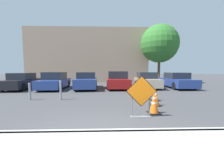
# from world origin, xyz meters

# --- Properties ---
(ground_plane) EXTENTS (96.00, 96.00, 0.00)m
(ground_plane) POSITION_xyz_m (0.00, 10.00, 0.00)
(ground_plane) COLOR #3D3D3F
(sidewalk_strip) EXTENTS (26.54, 2.68, 0.14)m
(sidewalk_strip) POSITION_xyz_m (0.00, -1.34, 0.07)
(sidewalk_strip) COLOR #999993
(sidewalk_strip) RESTS_ON ground_plane
(curb_lip) EXTENTS (26.54, 0.20, 0.14)m
(curb_lip) POSITION_xyz_m (0.00, 0.00, 0.07)
(curb_lip) COLOR #999993
(curb_lip) RESTS_ON ground_plane
(road_closed_sign) EXTENTS (1.08, 0.20, 1.47)m
(road_closed_sign) POSITION_xyz_m (1.60, 1.44, 0.80)
(road_closed_sign) COLOR black
(road_closed_sign) RESTS_ON ground_plane
(traffic_cone_nearest) EXTENTS (0.47, 0.47, 0.81)m
(traffic_cone_nearest) POSITION_xyz_m (2.21, 1.91, 0.39)
(traffic_cone_nearest) COLOR black
(traffic_cone_nearest) RESTS_ON ground_plane
(traffic_cone_second) EXTENTS (0.46, 0.46, 0.77)m
(traffic_cone_second) POSITION_xyz_m (2.67, 3.13, 0.37)
(traffic_cone_second) COLOR black
(traffic_cone_second) RESTS_ON ground_plane
(traffic_cone_third) EXTENTS (0.45, 0.45, 0.70)m
(traffic_cone_third) POSITION_xyz_m (3.04, 4.30, 0.34)
(traffic_cone_third) COLOR black
(traffic_cone_third) RESTS_ON ground_plane
(parked_car_nearest) EXTENTS (1.88, 4.46, 1.41)m
(parked_car_nearest) POSITION_xyz_m (-6.99, 9.56, 0.66)
(parked_car_nearest) COLOR black
(parked_car_nearest) RESTS_ON ground_plane
(parked_car_second) EXTENTS (2.02, 4.68, 1.48)m
(parked_car_second) POSITION_xyz_m (-4.21, 9.68, 0.67)
(parked_car_second) COLOR navy
(parked_car_second) RESTS_ON ground_plane
(parked_car_third) EXTENTS (2.05, 4.70, 1.47)m
(parked_car_third) POSITION_xyz_m (-1.42, 9.75, 0.69)
(parked_car_third) COLOR navy
(parked_car_third) RESTS_ON ground_plane
(parked_car_fourth) EXTENTS (1.97, 4.32, 1.55)m
(parked_car_fourth) POSITION_xyz_m (1.37, 9.91, 0.70)
(parked_car_fourth) COLOR maroon
(parked_car_fourth) RESTS_ON ground_plane
(parked_car_fifth) EXTENTS (1.93, 4.37, 1.45)m
(parked_car_fifth) POSITION_xyz_m (4.16, 10.26, 0.67)
(parked_car_fifth) COLOR #A39984
(parked_car_fifth) RESTS_ON ground_plane
(parked_car_sixth) EXTENTS (1.93, 4.58, 1.43)m
(parked_car_sixth) POSITION_xyz_m (6.94, 10.06, 0.66)
(parked_car_sixth) COLOR navy
(parked_car_sixth) RESTS_ON ground_plane
(bollard_nearest) EXTENTS (0.12, 0.12, 1.08)m
(bollard_nearest) POSITION_xyz_m (-2.18, 4.69, 0.57)
(bollard_nearest) COLOR gray
(bollard_nearest) RESTS_ON ground_plane
(bollard_second) EXTENTS (0.12, 0.12, 0.95)m
(bollard_second) POSITION_xyz_m (-3.87, 4.69, 0.50)
(bollard_second) COLOR gray
(bollard_second) RESTS_ON ground_plane
(building_facade_backdrop) EXTENTS (16.67, 5.00, 7.36)m
(building_facade_backdrop) POSITION_xyz_m (-2.26, 19.16, 3.68)
(building_facade_backdrop) COLOR gray
(building_facade_backdrop) RESTS_ON ground_plane
(street_tree_behind_lot) EXTENTS (4.74, 4.74, 7.34)m
(street_tree_behind_lot) POSITION_xyz_m (7.06, 15.32, 4.96)
(street_tree_behind_lot) COLOR #513823
(street_tree_behind_lot) RESTS_ON ground_plane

